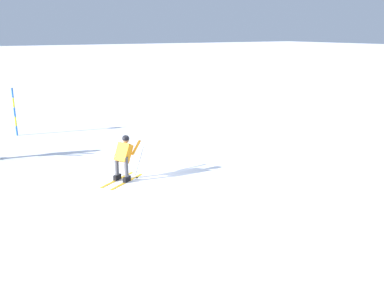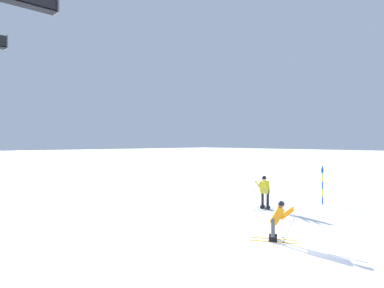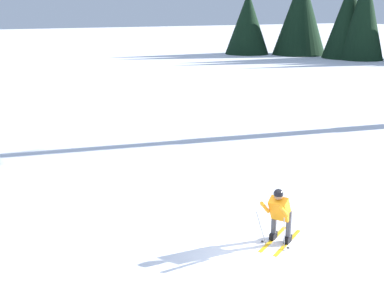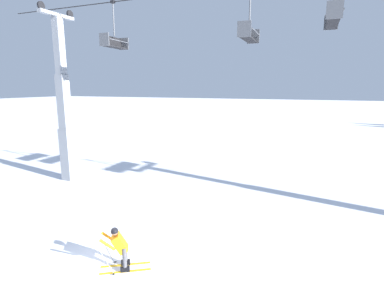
{
  "view_description": "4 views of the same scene",
  "coord_description": "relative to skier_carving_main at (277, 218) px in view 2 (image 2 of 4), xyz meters",
  "views": [
    {
      "loc": [
        5.38,
        11.94,
        4.53
      ],
      "look_at": [
        0.26,
        3.37,
        1.78
      ],
      "focal_mm": 38.57,
      "sensor_mm": 36.0,
      "label": 1
    },
    {
      "loc": [
        -5.58,
        10.79,
        3.5
      ],
      "look_at": [
        1.96,
        3.51,
        3.42
      ],
      "focal_mm": 31.86,
      "sensor_mm": 36.0,
      "label": 2
    },
    {
      "loc": [
        -5.88,
        -8.34,
        5.42
      ],
      "look_at": [
        0.24,
        3.47,
        1.78
      ],
      "focal_mm": 46.78,
      "sensor_mm": 36.0,
      "label": 3
    },
    {
      "loc": [
        6.19,
        -6.71,
        5.7
      ],
      "look_at": [
        1.97,
        3.83,
        3.49
      ],
      "focal_mm": 27.78,
      "sensor_mm": 36.0,
      "label": 4
    }
  ],
  "objects": [
    {
      "name": "skier_carving_main",
      "position": [
        0.0,
        0.0,
        0.0
      ],
      "size": [
        1.61,
        1.29,
        1.53
      ],
      "color": "yellow",
      "rests_on": "ground_plane"
    },
    {
      "name": "skier_distant_uphill",
      "position": [
        3.49,
        -4.39,
        0.21
      ],
      "size": [
        0.71,
        1.59,
        1.75
      ],
      "color": "white",
      "rests_on": "ground_plane"
    },
    {
      "name": "ground_plane",
      "position": [
        -0.92,
        -0.34,
        -0.8
      ],
      "size": [
        260.0,
        260.0,
        0.0
      ],
      "primitive_type": "plane",
      "color": "white"
    },
    {
      "name": "trail_marker_pole",
      "position": [
        2.01,
        -7.81,
        0.35
      ],
      "size": [
        0.07,
        0.28,
        2.13
      ],
      "color": "blue",
      "rests_on": "ground_plane"
    }
  ]
}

